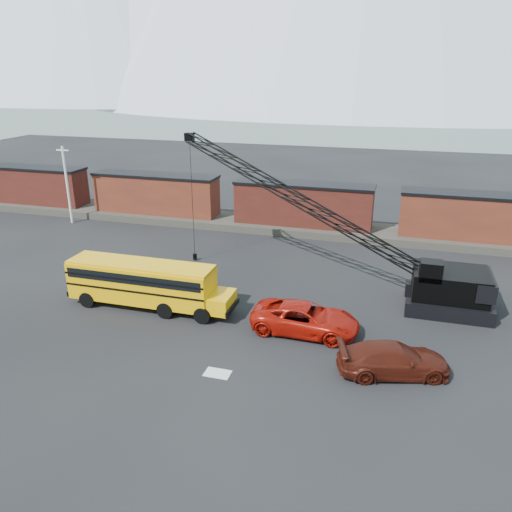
{
  "coord_description": "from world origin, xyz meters",
  "views": [
    {
      "loc": [
        8.8,
        -25.3,
        15.31
      ],
      "look_at": [
        -0.26,
        6.08,
        3.0
      ],
      "focal_mm": 35.0,
      "sensor_mm": 36.0,
      "label": 1
    }
  ],
  "objects_px": {
    "red_pickup": "(305,318)",
    "maroon_suv": "(393,359)",
    "crawler_crane": "(305,203)",
    "school_bus": "(146,283)"
  },
  "relations": [
    {
      "from": "red_pickup",
      "to": "maroon_suv",
      "type": "xyz_separation_m",
      "value": [
        5.35,
        -3.15,
        -0.06
      ]
    },
    {
      "from": "crawler_crane",
      "to": "school_bus",
      "type": "bearing_deg",
      "value": -142.02
    },
    {
      "from": "maroon_suv",
      "to": "crawler_crane",
      "type": "xyz_separation_m",
      "value": [
        -7.05,
        10.81,
        5.3
      ]
    },
    {
      "from": "school_bus",
      "to": "crawler_crane",
      "type": "height_order",
      "value": "crawler_crane"
    },
    {
      "from": "school_bus",
      "to": "red_pickup",
      "type": "relative_size",
      "value": 1.77
    },
    {
      "from": "school_bus",
      "to": "crawler_crane",
      "type": "relative_size",
      "value": 0.5
    },
    {
      "from": "red_pickup",
      "to": "crawler_crane",
      "type": "distance_m",
      "value": 9.44
    },
    {
      "from": "school_bus",
      "to": "crawler_crane",
      "type": "bearing_deg",
      "value": 37.98
    },
    {
      "from": "crawler_crane",
      "to": "maroon_suv",
      "type": "bearing_deg",
      "value": -56.91
    },
    {
      "from": "red_pickup",
      "to": "maroon_suv",
      "type": "relative_size",
      "value": 1.12
    }
  ]
}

